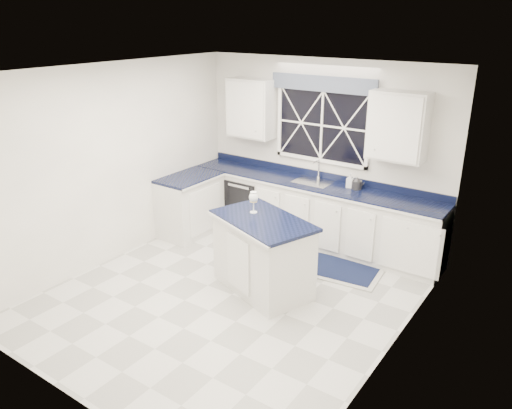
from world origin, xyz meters
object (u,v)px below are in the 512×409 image
Objects in this scene: island at (263,254)px; soap_bottle at (350,180)px; faucet at (318,169)px; kettle at (357,184)px; wine_glass at (254,198)px; dishwasher at (251,201)px.

island is 1.84m from soap_bottle.
faucet is 0.67m from kettle.
island is 0.70m from wine_glass.
faucet is 1.91m from island.
wine_glass is at bearing -53.39° from dishwasher.
soap_bottle is (0.56, -0.07, -0.05)m from faucet.
soap_bottle is (0.55, 1.62, -0.10)m from wine_glass.
dishwasher is 2.72× the size of faucet.
faucet is 1.12× the size of wine_glass.
kettle is 1.16× the size of soap_bottle.
faucet is at bearing 117.12° from island.
wine_glass is 1.29× the size of soap_bottle.
dishwasher is at bearing -176.98° from kettle.
faucet is 0.57m from soap_bottle.
island is (1.33, -1.60, 0.07)m from dishwasher.
kettle is at bearing -6.52° from faucet.
faucet reaches higher than dishwasher.
kettle is at bearing 3.85° from dishwasher.
soap_bottle is (0.33, 1.72, 0.56)m from island.
wine_glass is (0.01, -1.69, 0.04)m from faucet.
island is at bearing -50.33° from dishwasher.
wine_glass reaches higher than dishwasher.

